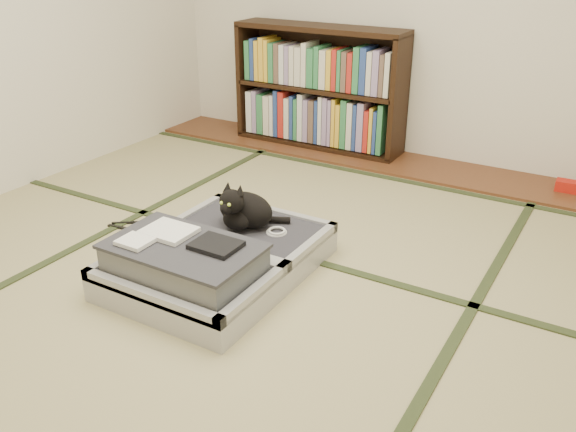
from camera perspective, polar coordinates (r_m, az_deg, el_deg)
The scene contains 9 objects.
floor at distance 2.94m, azimuth -4.34°, elevation -6.70°, with size 4.50×4.50×0.00m, color tan.
wood_strip at distance 4.56m, azimuth 10.10°, elevation 4.93°, with size 4.00×0.50×0.02m, color brown.
red_item at distance 4.34m, azimuth 24.73°, elevation 2.56°, with size 0.15×0.09×0.07m, color red.
tatami_borders at distance 3.30m, azimuth 0.53°, elevation -2.78°, with size 4.00×4.50×0.01m.
bookcase at distance 4.76m, azimuth 2.91°, elevation 11.69°, with size 1.34×0.31×0.92m.
suitcase at distance 2.97m, azimuth -7.00°, elevation -4.03°, with size 0.78×1.04×0.31m.
cat at distance 3.13m, azimuth -4.22°, elevation 0.58°, with size 0.35×0.35×0.28m.
cable_coil at distance 3.10m, azimuth -1.07°, elevation -1.47°, with size 0.11×0.11×0.03m.
hanger at distance 3.59m, azimuth -13.87°, elevation -1.12°, with size 0.37×0.19×0.01m.
Camera 1 is at (1.46, -2.04, 1.54)m, focal length 38.00 mm.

